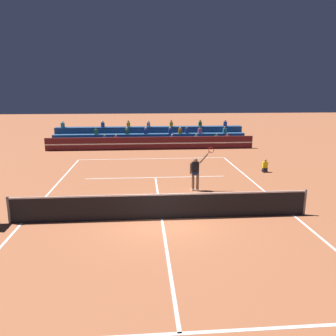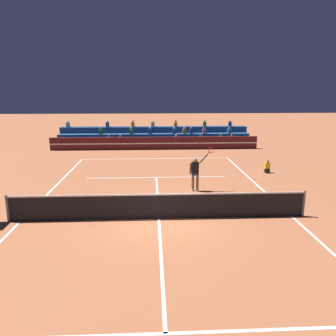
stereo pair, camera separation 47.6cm
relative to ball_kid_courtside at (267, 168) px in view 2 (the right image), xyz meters
name	(u,v)px [view 2 (the right image)]	position (x,y,z in m)	size (l,w,h in m)	color
ground_plane	(159,219)	(-6.97, -7.20, -0.33)	(120.00, 120.00, 0.00)	#AD603D
court_lines	(159,219)	(-6.97, -7.20, -0.33)	(11.10, 23.90, 0.01)	white
tennis_net	(159,206)	(-6.97, -7.20, 0.21)	(12.00, 0.10, 1.10)	slate
sponsor_banner_wall	(155,143)	(-6.97, 8.62, 0.22)	(18.00, 0.26, 1.10)	#51191E
bleacher_stand	(155,138)	(-6.95, 11.16, 0.32)	(17.72, 2.85, 2.28)	navy
ball_kid_courtside	(267,168)	(0.00, 0.00, 0.00)	(0.30, 0.36, 0.84)	black
tennis_player	(196,172)	(-5.00, -3.50, 0.65)	(1.31, 0.33, 2.33)	brown
tennis_ball	(108,198)	(-9.38, -4.53, -0.30)	(0.07, 0.07, 0.07)	#C6DB33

